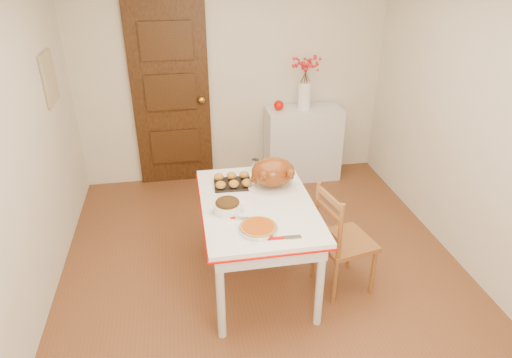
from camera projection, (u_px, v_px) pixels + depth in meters
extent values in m
cube|color=brown|center=(266.00, 276.00, 3.88)|extent=(3.50, 4.00, 0.00)
cube|color=beige|center=(232.00, 74.00, 5.04)|extent=(3.50, 0.00, 2.50)
cube|color=beige|center=(14.00, 161.00, 3.03)|extent=(0.00, 4.00, 2.50)
cube|color=beige|center=(483.00, 128.00, 3.57)|extent=(0.00, 4.00, 2.50)
cube|color=black|center=(171.00, 97.00, 5.01)|extent=(0.85, 0.06, 2.06)
cube|color=#CAC18B|center=(49.00, 78.00, 3.96)|extent=(0.03, 0.35, 0.45)
cube|color=silver|center=(303.00, 144.00, 5.35)|extent=(0.87, 0.39, 0.87)
sphere|color=#CB0A00|center=(279.00, 105.00, 5.08)|extent=(0.11, 0.11, 0.11)
cylinder|color=#AA440A|center=(258.00, 227.00, 3.13)|extent=(0.33, 0.33, 0.06)
cylinder|color=white|center=(256.00, 165.00, 3.95)|extent=(0.08, 0.08, 0.11)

